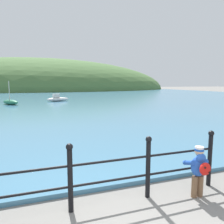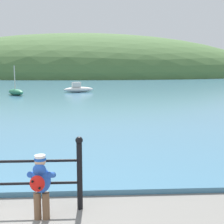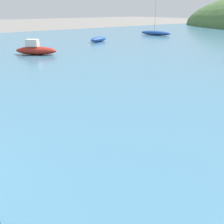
% 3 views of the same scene
% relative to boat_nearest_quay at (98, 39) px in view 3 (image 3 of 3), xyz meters
% --- Properties ---
extents(boat_nearest_quay, '(2.06, 3.21, 0.58)m').
position_rel_boat_nearest_quay_xyz_m(boat_nearest_quay, '(0.00, 0.00, 0.00)').
color(boat_nearest_quay, '#1E4793').
rests_on(boat_nearest_quay, water).
extents(boat_blue_hull, '(5.06, 2.41, 6.03)m').
position_rel_boat_nearest_quay_xyz_m(boat_blue_hull, '(-1.44, 11.50, 0.05)').
color(boat_blue_hull, '#1E4793').
rests_on(boat_blue_hull, water).
extents(boat_twin_mast, '(3.41, 3.37, 1.27)m').
position_rel_boat_nearest_quay_xyz_m(boat_twin_mast, '(4.27, -9.68, 0.12)').
color(boat_twin_mast, maroon).
rests_on(boat_twin_mast, water).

